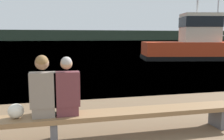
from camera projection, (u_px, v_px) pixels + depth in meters
The scene contains 8 objects.
water_surface at pixel (53, 40), 122.74m from camera, with size 240.00×240.00×0.00m, color #386084.
far_shoreline at pixel (52, 35), 118.32m from camera, with size 600.00×12.00×4.83m, color #2D3D2D.
bench_main at pixel (54, 121), 4.28m from camera, with size 7.05×0.49×0.46m.
person_left at pixel (43, 90), 4.17m from camera, with size 0.43×0.41×1.05m.
person_right at pixel (67, 90), 4.27m from camera, with size 0.43×0.40×1.02m.
shopping_bag at pixel (16, 111), 4.13m from camera, with size 0.26×0.22×0.25m.
tugboat_red at pixel (196, 45), 19.91m from camera, with size 8.72×4.92×6.26m.
moored_sailboat at pixel (219, 48), 28.57m from camera, with size 8.95×2.56×9.25m.
Camera 1 is at (-0.24, -1.30, 1.81)m, focal length 40.00 mm.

